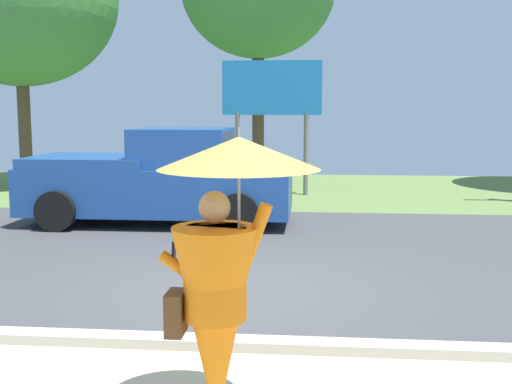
# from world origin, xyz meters

# --- Properties ---
(ground_plane) EXTENTS (40.00, 22.00, 0.20)m
(ground_plane) POSITION_xyz_m (0.00, 2.95, -0.05)
(ground_plane) COLOR #424244
(monk_pedestrian) EXTENTS (1.13, 1.11, 2.13)m
(monk_pedestrian) POSITION_xyz_m (0.31, -3.47, 1.15)
(monk_pedestrian) COLOR orange
(monk_pedestrian) RESTS_ON ground_plane
(pickup_truck) EXTENTS (5.20, 2.28, 1.88)m
(pickup_truck) POSITION_xyz_m (-2.08, 4.42, 0.87)
(pickup_truck) COLOR #1E478C
(pickup_truck) RESTS_ON ground_plane
(roadside_billboard) EXTENTS (2.60, 0.12, 3.50)m
(roadside_billboard) POSITION_xyz_m (-0.18, 8.82, 2.55)
(roadside_billboard) COLOR slate
(roadside_billboard) RESTS_ON ground_plane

